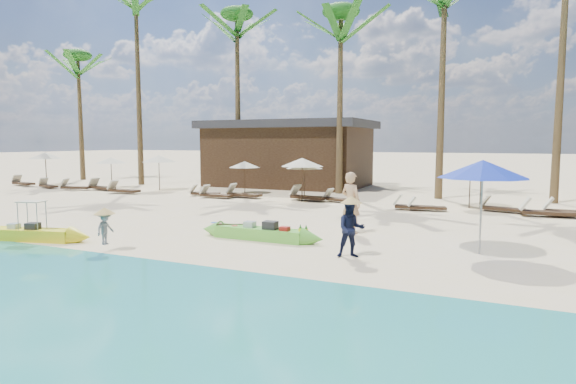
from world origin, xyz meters
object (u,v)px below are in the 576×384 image
at_px(tourist, 351,203).
at_px(blue_umbrella, 483,169).
at_px(green_canoe, 260,233).
at_px(yellow_canoe, 28,234).

distance_m(tourist, blue_umbrella, 4.37).
xyz_separation_m(green_canoe, blue_umbrella, (6.16, 0.76, 2.04)).
xyz_separation_m(tourist, blue_umbrella, (3.95, -1.37, 1.25)).
xyz_separation_m(yellow_canoe, tourist, (8.46, 5.13, 0.80)).
height_order(green_canoe, blue_umbrella, blue_umbrella).
bearing_deg(blue_umbrella, green_canoe, -172.95).
bearing_deg(tourist, blue_umbrella, -177.37).
xyz_separation_m(yellow_canoe, blue_umbrella, (12.42, 3.76, 2.05)).
bearing_deg(tourist, green_canoe, 65.91).
bearing_deg(blue_umbrella, yellow_canoe, -163.15).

